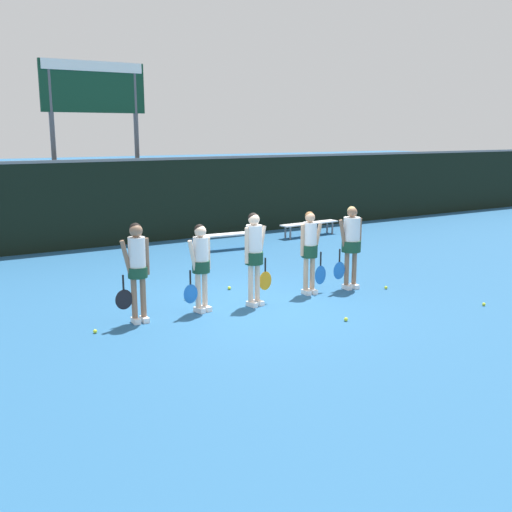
{
  "coord_description": "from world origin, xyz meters",
  "views": [
    {
      "loc": [
        -5.72,
        -9.54,
        3.26
      ],
      "look_at": [
        0.03,
        0.03,
        0.94
      ],
      "focal_mm": 42.0,
      "sensor_mm": 36.0,
      "label": 1
    }
  ],
  "objects": [
    {
      "name": "ground_plane",
      "position": [
        0.0,
        0.0,
        0.0
      ],
      "size": [
        140.0,
        140.0,
        0.0
      ],
      "primitive_type": "plane",
      "color": "#235684"
    },
    {
      "name": "fence_windscreen",
      "position": [
        0.0,
        7.31,
        1.27
      ],
      "size": [
        60.0,
        0.08,
        2.51
      ],
      "color": "black",
      "rests_on": "ground_plane"
    },
    {
      "name": "scoreboard",
      "position": [
        -0.49,
        8.35,
        4.03
      ],
      "size": [
        3.04,
        0.15,
        5.26
      ],
      "color": "#515156",
      "rests_on": "ground_plane"
    },
    {
      "name": "bench_courtside",
      "position": [
        2.16,
        5.07,
        0.39
      ],
      "size": [
        1.8,
        0.49,
        0.45
      ],
      "rotation": [
        0.0,
        0.0,
        -0.07
      ],
      "color": "silver",
      "rests_on": "ground_plane"
    },
    {
      "name": "bench_far",
      "position": [
        5.42,
        5.7,
        0.38
      ],
      "size": [
        2.13,
        0.5,
        0.43
      ],
      "rotation": [
        0.0,
        0.0,
        0.07
      ],
      "color": "silver",
      "rests_on": "ground_plane"
    },
    {
      "name": "player_0",
      "position": [
        -2.32,
        0.08,
        1.04
      ],
      "size": [
        0.64,
        0.34,
        1.75
      ],
      "rotation": [
        0.0,
        0.0,
        -0.03
      ],
      "color": "#8C664C",
      "rests_on": "ground_plane"
    },
    {
      "name": "player_1",
      "position": [
        -1.1,
        0.1,
        0.95
      ],
      "size": [
        0.6,
        0.34,
        1.63
      ],
      "rotation": [
        0.0,
        0.0,
        0.2
      ],
      "color": "beige",
      "rests_on": "ground_plane"
    },
    {
      "name": "player_2",
      "position": [
        -0.07,
        -0.08,
        1.05
      ],
      "size": [
        0.63,
        0.35,
        1.79
      ],
      "rotation": [
        0.0,
        0.0,
        0.18
      ],
      "color": "beige",
      "rests_on": "ground_plane"
    },
    {
      "name": "player_3",
      "position": [
        1.33,
        0.08,
        0.98
      ],
      "size": [
        0.61,
        0.33,
        1.69
      ],
      "rotation": [
        0.0,
        0.0,
        -0.07
      ],
      "color": "tan",
      "rests_on": "ground_plane"
    },
    {
      "name": "player_4",
      "position": [
        2.32,
        -0.03,
        1.04
      ],
      "size": [
        0.69,
        0.4,
        1.75
      ],
      "rotation": [
        0.0,
        0.0,
        -0.09
      ],
      "color": "#8C664C",
      "rests_on": "ground_plane"
    },
    {
      "name": "tennis_ball_0",
      "position": [
        0.81,
        -1.75,
        0.03
      ],
      "size": [
        0.07,
        0.07,
        0.07
      ],
      "primitive_type": "sphere",
      "color": "#CCE033",
      "rests_on": "ground_plane"
    },
    {
      "name": "tennis_ball_1",
      "position": [
        -3.15,
        -0.11,
        0.03
      ],
      "size": [
        0.07,
        0.07,
        0.07
      ],
      "primitive_type": "sphere",
      "color": "#CCE033",
      "rests_on": "ground_plane"
    },
    {
      "name": "tennis_ball_2",
      "position": [
        -1.04,
        0.91,
        0.04
      ],
      "size": [
        0.07,
        0.07,
        0.07
      ],
      "primitive_type": "sphere",
      "color": "#CCE033",
      "rests_on": "ground_plane"
    },
    {
      "name": "tennis_ball_3",
      "position": [
        3.67,
        -2.37,
        0.03
      ],
      "size": [
        0.06,
        0.06,
        0.06
      ],
      "primitive_type": "sphere",
      "color": "#CCE033",
      "rests_on": "ground_plane"
    },
    {
      "name": "tennis_ball_4",
      "position": [
        2.94,
        -0.47,
        0.03
      ],
      "size": [
        0.07,
        0.07,
        0.07
      ],
      "primitive_type": "sphere",
      "color": "#CCE033",
      "rests_on": "ground_plane"
    },
    {
      "name": "tennis_ball_5",
      "position": [
        0.08,
        1.2,
        0.04
      ],
      "size": [
        0.07,
        0.07,
        0.07
      ],
      "primitive_type": "sphere",
      "color": "#CCE033",
      "rests_on": "ground_plane"
    }
  ]
}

